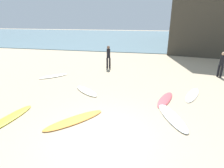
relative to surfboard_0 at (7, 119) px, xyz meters
name	(u,v)px	position (x,y,z in m)	size (l,w,h in m)	color
ground_plane	(103,135)	(3.92, -0.13, -0.04)	(120.00, 120.00, 0.00)	tan
ocean_water	(146,37)	(3.92, 35.78, 0.00)	(120.00, 40.00, 0.08)	slate
surfboard_0	(7,119)	(0.00, 0.00, 0.00)	(0.53, 2.54, 0.08)	yellow
surfboard_1	(165,99)	(6.16, 3.27, 0.00)	(0.49, 2.07, 0.07)	#D84C55
surfboard_2	(74,120)	(2.59, 0.54, 0.00)	(0.60, 2.49, 0.07)	orange
surfboard_3	(192,95)	(7.58, 4.18, -0.01)	(0.49, 2.21, 0.06)	white
surfboard_4	(54,76)	(-1.12, 5.55, 0.00)	(0.54, 1.94, 0.08)	white
surfboard_5	(87,91)	(2.02, 3.49, 0.00)	(0.57, 1.95, 0.08)	#E9E9C7
surfboard_6	(172,117)	(6.33, 1.59, 0.00)	(0.59, 2.35, 0.09)	silver
beachgoer_near	(222,63)	(9.95, 7.91, 0.92)	(0.40, 0.40, 1.71)	black
beachgoer_far	(108,56)	(2.05, 8.56, 0.96)	(0.34, 0.32, 1.79)	black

